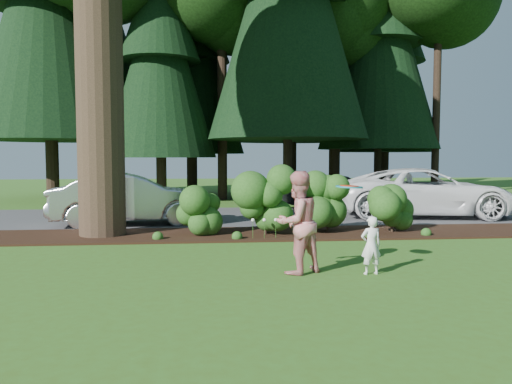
% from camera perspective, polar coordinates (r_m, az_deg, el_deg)
% --- Properties ---
extents(ground, '(80.00, 80.00, 0.00)m').
position_cam_1_polar(ground, '(10.74, 4.03, -7.54)').
color(ground, '#355618').
rests_on(ground, ground).
extents(mulch_bed, '(16.00, 2.50, 0.05)m').
position_cam_1_polar(mulch_bed, '(13.90, 1.79, -4.78)').
color(mulch_bed, black).
rests_on(mulch_bed, ground).
extents(driveway, '(22.00, 6.00, 0.03)m').
position_cam_1_polar(driveway, '(18.08, 0.06, -2.77)').
color(driveway, '#38383A').
rests_on(driveway, ground).
extents(shrub_row, '(6.53, 1.60, 1.61)m').
position_cam_1_polar(shrub_row, '(13.81, 5.02, -1.57)').
color(shrub_row, '#204715').
rests_on(shrub_row, ground).
extents(lily_cluster, '(0.69, 0.09, 0.57)m').
position_cam_1_polar(lily_cluster, '(12.96, 0.96, -3.32)').
color(lily_cluster, '#204715').
rests_on(lily_cluster, ground).
extents(tree_wall, '(25.66, 12.15, 17.09)m').
position_cam_1_polar(tree_wall, '(27.81, -1.30, 19.34)').
color(tree_wall, black).
rests_on(tree_wall, ground).
extents(car_silver_wagon, '(5.07, 2.35, 1.61)m').
position_cam_1_polar(car_silver_wagon, '(16.17, -14.11, -0.78)').
color(car_silver_wagon, '#BCBDC2').
rests_on(car_silver_wagon, driveway).
extents(car_white_suv, '(6.59, 3.82, 1.73)m').
position_cam_1_polar(car_white_suv, '(18.77, 18.76, -0.04)').
color(car_white_suv, white).
rests_on(car_white_suv, driveway).
extents(car_dark_suv, '(4.86, 2.17, 1.39)m').
position_cam_1_polar(car_dark_suv, '(20.94, 9.49, 0.05)').
color(car_dark_suv, black).
rests_on(car_dark_suv, driveway).
extents(child, '(0.42, 0.30, 1.07)m').
position_cam_1_polar(child, '(9.41, 13.01, -5.96)').
color(child, white).
rests_on(child, ground).
extents(adult, '(1.16, 1.08, 1.89)m').
position_cam_1_polar(adult, '(9.22, 4.77, -3.49)').
color(adult, red).
rests_on(adult, ground).
extents(frisbee, '(0.50, 0.50, 0.06)m').
position_cam_1_polar(frisbee, '(9.36, 10.61, 0.61)').
color(frisbee, teal).
rests_on(frisbee, ground).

